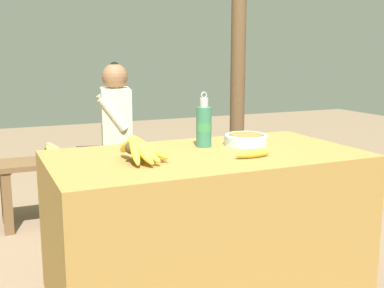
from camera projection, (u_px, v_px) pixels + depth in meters
The scene contains 9 objects.
market_counter at pixel (206, 223), 2.35m from camera, with size 1.47×0.79×0.70m.
banana_bunch_ripe at pixel (140, 148), 2.09m from camera, with size 0.20×0.32×0.13m.
serving_bowl at pixel (246, 139), 2.49m from camera, with size 0.22×0.22×0.06m.
water_bottle at pixel (204, 126), 2.42m from camera, with size 0.08×0.08×0.28m.
loose_banana_front at pixel (253, 153), 2.18m from camera, with size 0.18×0.05×0.04m.
wooden_bench at pixel (116, 163), 3.50m from camera, with size 1.72×0.32×0.45m.
seated_vendor at pixel (109, 128), 3.41m from camera, with size 0.45×0.42×1.11m.
banana_bunch_green at pixel (53, 150), 3.30m from camera, with size 0.17×0.28×0.13m.
support_post_far at pixel (239, 27), 3.93m from camera, with size 0.12×0.12×2.76m.
Camera 1 is at (-0.97, -2.02, 1.17)m, focal length 45.00 mm.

